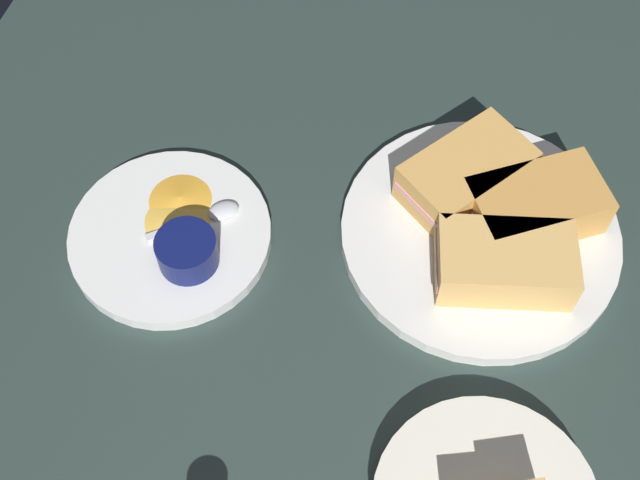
{
  "coord_description": "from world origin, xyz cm",
  "views": [
    {
      "loc": [
        -2.99,
        37.41,
        73.31
      ],
      "look_at": [
        8.39,
        -4.16,
        3.0
      ],
      "focal_mm": 47.07,
      "sensor_mm": 36.0,
      "label": 1
    }
  ],
  "objects_px": {
    "sandwich_half_far": "(536,205)",
    "spoon_by_gravy_ramekin": "(211,215)",
    "ramekin_dark_sauce": "(472,167)",
    "spoon_by_dark_ramekin": "(474,218)",
    "sandwich_half_near": "(505,263)",
    "sandwich_half_extra": "(466,174)",
    "plate_chips_companion": "(171,236)",
    "plate_sandwich_main": "(480,234)",
    "ramekin_light_gravy": "(187,250)"
  },
  "relations": [
    {
      "from": "sandwich_half_far",
      "to": "plate_chips_companion",
      "type": "bearing_deg",
      "value": 17.82
    },
    {
      "from": "plate_sandwich_main",
      "to": "spoon_by_dark_ramekin",
      "type": "relative_size",
      "value": 2.86
    },
    {
      "from": "sandwich_half_far",
      "to": "ramekin_light_gravy",
      "type": "relative_size",
      "value": 2.5
    },
    {
      "from": "plate_sandwich_main",
      "to": "sandwich_half_near",
      "type": "xyz_separation_m",
      "value": [
        -0.03,
        0.05,
        0.03
      ]
    },
    {
      "from": "spoon_by_dark_ramekin",
      "to": "ramekin_light_gravy",
      "type": "distance_m",
      "value": 0.29
    },
    {
      "from": "plate_sandwich_main",
      "to": "plate_chips_companion",
      "type": "xyz_separation_m",
      "value": [
        0.3,
        0.09,
        0.0
      ]
    },
    {
      "from": "sandwich_half_near",
      "to": "sandwich_half_extra",
      "type": "height_order",
      "value": "same"
    },
    {
      "from": "sandwich_half_near",
      "to": "ramekin_dark_sauce",
      "type": "xyz_separation_m",
      "value": [
        0.05,
        -0.11,
        -0.0
      ]
    },
    {
      "from": "sandwich_half_far",
      "to": "spoon_by_gravy_ramekin",
      "type": "xyz_separation_m",
      "value": [
        0.31,
        0.08,
        -0.02
      ]
    },
    {
      "from": "ramekin_dark_sauce",
      "to": "sandwich_half_extra",
      "type": "bearing_deg",
      "value": 72.81
    },
    {
      "from": "sandwich_half_near",
      "to": "spoon_by_gravy_ramekin",
      "type": "xyz_separation_m",
      "value": [
        0.3,
        0.01,
        -0.02
      ]
    },
    {
      "from": "sandwich_half_far",
      "to": "spoon_by_gravy_ramekin",
      "type": "bearing_deg",
      "value": 14.99
    },
    {
      "from": "sandwich_half_far",
      "to": "spoon_by_dark_ramekin",
      "type": "bearing_deg",
      "value": 16.88
    },
    {
      "from": "plate_chips_companion",
      "to": "ramekin_light_gravy",
      "type": "distance_m",
      "value": 0.05
    },
    {
      "from": "sandwich_half_near",
      "to": "sandwich_half_far",
      "type": "relative_size",
      "value": 0.96
    },
    {
      "from": "plate_chips_companion",
      "to": "spoon_by_gravy_ramekin",
      "type": "relative_size",
      "value": 2.38
    },
    {
      "from": "spoon_by_dark_ramekin",
      "to": "spoon_by_gravy_ramekin",
      "type": "distance_m",
      "value": 0.27
    },
    {
      "from": "plate_sandwich_main",
      "to": "sandwich_half_extra",
      "type": "relative_size",
      "value": 1.9
    },
    {
      "from": "sandwich_half_far",
      "to": "plate_chips_companion",
      "type": "height_order",
      "value": "sandwich_half_far"
    },
    {
      "from": "plate_chips_companion",
      "to": "ramekin_light_gravy",
      "type": "bearing_deg",
      "value": 140.19
    },
    {
      "from": "ramekin_light_gravy",
      "to": "plate_sandwich_main",
      "type": "bearing_deg",
      "value": -157.85
    },
    {
      "from": "plate_sandwich_main",
      "to": "sandwich_half_near",
      "type": "relative_size",
      "value": 1.96
    },
    {
      "from": "sandwich_half_far",
      "to": "plate_chips_companion",
      "type": "relative_size",
      "value": 0.73
    },
    {
      "from": "sandwich_half_far",
      "to": "spoon_by_dark_ramekin",
      "type": "distance_m",
      "value": 0.06
    },
    {
      "from": "sandwich_half_far",
      "to": "sandwich_half_extra",
      "type": "height_order",
      "value": "same"
    },
    {
      "from": "plate_chips_companion",
      "to": "spoon_by_gravy_ramekin",
      "type": "xyz_separation_m",
      "value": [
        -0.04,
        -0.03,
        0.01
      ]
    },
    {
      "from": "spoon_by_dark_ramekin",
      "to": "plate_chips_companion",
      "type": "distance_m",
      "value": 0.31
    },
    {
      "from": "plate_sandwich_main",
      "to": "sandwich_half_near",
      "type": "bearing_deg",
      "value": 120.33
    },
    {
      "from": "sandwich_half_near",
      "to": "sandwich_half_extra",
      "type": "distance_m",
      "value": 0.11
    },
    {
      "from": "sandwich_half_extra",
      "to": "plate_chips_companion",
      "type": "height_order",
      "value": "sandwich_half_extra"
    },
    {
      "from": "ramekin_dark_sauce",
      "to": "spoon_by_dark_ramekin",
      "type": "relative_size",
      "value": 0.62
    },
    {
      "from": "sandwich_half_near",
      "to": "sandwich_half_extra",
      "type": "xyz_separation_m",
      "value": [
        0.05,
        -0.09,
        0.0
      ]
    },
    {
      "from": "plate_chips_companion",
      "to": "plate_sandwich_main",
      "type": "bearing_deg",
      "value": -164.3
    },
    {
      "from": "sandwich_half_extra",
      "to": "plate_chips_companion",
      "type": "xyz_separation_m",
      "value": [
        0.28,
        0.13,
        -0.03
      ]
    },
    {
      "from": "sandwich_half_far",
      "to": "spoon_by_dark_ramekin",
      "type": "xyz_separation_m",
      "value": [
        0.06,
        0.02,
        -0.02
      ]
    },
    {
      "from": "sandwich_half_near",
      "to": "sandwich_half_far",
      "type": "height_order",
      "value": "same"
    },
    {
      "from": "spoon_by_dark_ramekin",
      "to": "ramekin_dark_sauce",
      "type": "bearing_deg",
      "value": -74.84
    },
    {
      "from": "sandwich_half_extra",
      "to": "sandwich_half_far",
      "type": "bearing_deg",
      "value": 165.33
    },
    {
      "from": "plate_sandwich_main",
      "to": "ramekin_light_gravy",
      "type": "height_order",
      "value": "ramekin_light_gravy"
    },
    {
      "from": "sandwich_half_near",
      "to": "spoon_by_dark_ramekin",
      "type": "bearing_deg",
      "value": -56.8
    },
    {
      "from": "ramekin_light_gravy",
      "to": "spoon_by_gravy_ramekin",
      "type": "xyz_separation_m",
      "value": [
        -0.0,
        -0.05,
        -0.01
      ]
    },
    {
      "from": "spoon_by_dark_ramekin",
      "to": "spoon_by_gravy_ramekin",
      "type": "xyz_separation_m",
      "value": [
        0.26,
        0.07,
        0.0
      ]
    },
    {
      "from": "plate_sandwich_main",
      "to": "sandwich_half_far",
      "type": "height_order",
      "value": "sandwich_half_far"
    },
    {
      "from": "sandwich_half_extra",
      "to": "ramekin_dark_sauce",
      "type": "distance_m",
      "value": 0.01
    },
    {
      "from": "plate_sandwich_main",
      "to": "plate_chips_companion",
      "type": "height_order",
      "value": "same"
    },
    {
      "from": "sandwich_half_near",
      "to": "plate_chips_companion",
      "type": "height_order",
      "value": "sandwich_half_near"
    },
    {
      "from": "plate_sandwich_main",
      "to": "spoon_by_dark_ramekin",
      "type": "distance_m",
      "value": 0.02
    },
    {
      "from": "plate_sandwich_main",
      "to": "sandwich_half_far",
      "type": "bearing_deg",
      "value": -149.67
    },
    {
      "from": "sandwich_half_far",
      "to": "ramekin_dark_sauce",
      "type": "xyz_separation_m",
      "value": [
        0.07,
        -0.03,
        -0.0
      ]
    },
    {
      "from": "sandwich_half_far",
      "to": "ramekin_dark_sauce",
      "type": "bearing_deg",
      "value": -24.81
    }
  ]
}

